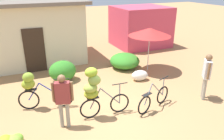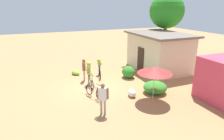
{
  "view_description": "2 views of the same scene",
  "coord_description": "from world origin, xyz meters",
  "px_view_note": "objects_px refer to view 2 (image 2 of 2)",
  "views": [
    {
      "loc": [
        -2.26,
        -5.72,
        3.93
      ],
      "look_at": [
        0.95,
        1.49,
        0.77
      ],
      "focal_mm": 36.07,
      "sensor_mm": 36.0,
      "label": 1
    },
    {
      "loc": [
        11.58,
        -3.38,
        5.11
      ],
      "look_at": [
        0.21,
        1.32,
        1.05
      ],
      "focal_mm": 31.18,
      "sensor_mm": 36.0,
      "label": 2
    }
  ],
  "objects_px": {
    "person_vendor": "(84,67)",
    "bicycle_center_loaded": "(94,92)",
    "bicycle_leftmost": "(99,66)",
    "bicycle_near_pile": "(89,72)",
    "building_low": "(158,51)",
    "banana_pile_on_ground": "(76,73)",
    "person_bystander": "(103,96)",
    "market_umbrella": "(155,70)",
    "tree_behind_building": "(167,11)",
    "produce_sack": "(132,93)"
  },
  "relations": [
    {
      "from": "tree_behind_building",
      "to": "person_bystander",
      "type": "xyz_separation_m",
      "value": [
        7.39,
        -9.01,
        -3.63
      ]
    },
    {
      "from": "building_low",
      "to": "bicycle_center_loaded",
      "type": "bearing_deg",
      "value": -64.74
    },
    {
      "from": "banana_pile_on_ground",
      "to": "produce_sack",
      "type": "distance_m",
      "value": 5.58
    },
    {
      "from": "tree_behind_building",
      "to": "bicycle_center_loaded",
      "type": "distance_m",
      "value": 11.23
    },
    {
      "from": "tree_behind_building",
      "to": "banana_pile_on_ground",
      "type": "xyz_separation_m",
      "value": [
        1.04,
        -9.0,
        -4.48
      ]
    },
    {
      "from": "bicycle_leftmost",
      "to": "banana_pile_on_ground",
      "type": "height_order",
      "value": "bicycle_leftmost"
    },
    {
      "from": "market_umbrella",
      "to": "person_vendor",
      "type": "distance_m",
      "value": 5.38
    },
    {
      "from": "banana_pile_on_ground",
      "to": "person_vendor",
      "type": "relative_size",
      "value": 0.49
    },
    {
      "from": "bicycle_leftmost",
      "to": "market_umbrella",
      "type": "bearing_deg",
      "value": 15.58
    },
    {
      "from": "building_low",
      "to": "person_vendor",
      "type": "xyz_separation_m",
      "value": [
        0.22,
        -6.4,
        -0.55
      ]
    },
    {
      "from": "person_bystander",
      "to": "banana_pile_on_ground",
      "type": "bearing_deg",
      "value": 179.87
    },
    {
      "from": "bicycle_near_pile",
      "to": "building_low",
      "type": "bearing_deg",
      "value": 100.74
    },
    {
      "from": "banana_pile_on_ground",
      "to": "person_bystander",
      "type": "height_order",
      "value": "person_bystander"
    },
    {
      "from": "building_low",
      "to": "market_umbrella",
      "type": "relative_size",
      "value": 2.73
    },
    {
      "from": "bicycle_center_loaded",
      "to": "person_vendor",
      "type": "xyz_separation_m",
      "value": [
        -2.88,
        0.18,
        0.64
      ]
    },
    {
      "from": "person_vendor",
      "to": "bicycle_center_loaded",
      "type": "bearing_deg",
      "value": -3.59
    },
    {
      "from": "produce_sack",
      "to": "tree_behind_building",
      "type": "bearing_deg",
      "value": 132.33
    },
    {
      "from": "market_umbrella",
      "to": "bicycle_leftmost",
      "type": "relative_size",
      "value": 1.16
    },
    {
      "from": "bicycle_near_pile",
      "to": "person_vendor",
      "type": "height_order",
      "value": "bicycle_near_pile"
    },
    {
      "from": "tree_behind_building",
      "to": "bicycle_center_loaded",
      "type": "relative_size",
      "value": 4.11
    },
    {
      "from": "banana_pile_on_ground",
      "to": "produce_sack",
      "type": "xyz_separation_m",
      "value": [
        5.1,
        2.26,
        0.06
      ]
    },
    {
      "from": "market_umbrella",
      "to": "bicycle_center_loaded",
      "type": "relative_size",
      "value": 1.31
    },
    {
      "from": "tree_behind_building",
      "to": "person_vendor",
      "type": "height_order",
      "value": "tree_behind_building"
    },
    {
      "from": "market_umbrella",
      "to": "bicycle_near_pile",
      "type": "xyz_separation_m",
      "value": [
        -3.55,
        -2.68,
        -0.87
      ]
    },
    {
      "from": "bicycle_center_loaded",
      "to": "market_umbrella",
      "type": "bearing_deg",
      "value": 60.98
    },
    {
      "from": "building_low",
      "to": "bicycle_center_loaded",
      "type": "height_order",
      "value": "building_low"
    },
    {
      "from": "bicycle_center_loaded",
      "to": "person_bystander",
      "type": "height_order",
      "value": "person_bystander"
    },
    {
      "from": "building_low",
      "to": "bicycle_near_pile",
      "type": "relative_size",
      "value": 3.31
    },
    {
      "from": "tree_behind_building",
      "to": "bicycle_leftmost",
      "type": "relative_size",
      "value": 3.65
    },
    {
      "from": "bicycle_center_loaded",
      "to": "banana_pile_on_ground",
      "type": "bearing_deg",
      "value": -178.14
    },
    {
      "from": "tree_behind_building",
      "to": "bicycle_center_loaded",
      "type": "xyz_separation_m",
      "value": [
        5.42,
        -8.86,
        -4.29
      ]
    },
    {
      "from": "tree_behind_building",
      "to": "market_umbrella",
      "type": "bearing_deg",
      "value": -39.85
    },
    {
      "from": "building_low",
      "to": "tree_behind_building",
      "type": "distance_m",
      "value": 4.49
    },
    {
      "from": "bicycle_near_pile",
      "to": "bicycle_center_loaded",
      "type": "relative_size",
      "value": 1.08
    },
    {
      "from": "building_low",
      "to": "bicycle_center_loaded",
      "type": "xyz_separation_m",
      "value": [
        3.1,
        -6.58,
        -1.2
      ]
    },
    {
      "from": "bicycle_center_loaded",
      "to": "person_bystander",
      "type": "xyz_separation_m",
      "value": [
        1.98,
        -0.16,
        0.66
      ]
    },
    {
      "from": "tree_behind_building",
      "to": "person_bystander",
      "type": "bearing_deg",
      "value": -50.64
    },
    {
      "from": "tree_behind_building",
      "to": "bicycle_center_loaded",
      "type": "bearing_deg",
      "value": -58.55
    },
    {
      "from": "bicycle_leftmost",
      "to": "building_low",
      "type": "bearing_deg",
      "value": 85.73
    },
    {
      "from": "market_umbrella",
      "to": "bicycle_center_loaded",
      "type": "bearing_deg",
      "value": -119.02
    },
    {
      "from": "bicycle_near_pile",
      "to": "bicycle_leftmost",
      "type": "bearing_deg",
      "value": 141.43
    },
    {
      "from": "bicycle_leftmost",
      "to": "person_bystander",
      "type": "xyz_separation_m",
      "value": [
        5.45,
        -1.69,
        0.27
      ]
    },
    {
      "from": "building_low",
      "to": "tree_behind_building",
      "type": "xyz_separation_m",
      "value": [
        -2.31,
        2.28,
        3.09
      ]
    },
    {
      "from": "market_umbrella",
      "to": "person_bystander",
      "type": "relative_size",
      "value": 1.21
    },
    {
      "from": "market_umbrella",
      "to": "bicycle_leftmost",
      "type": "xyz_separation_m",
      "value": [
        -5.12,
        -1.43,
        -1.07
      ]
    },
    {
      "from": "bicycle_leftmost",
      "to": "banana_pile_on_ground",
      "type": "distance_m",
      "value": 1.99
    },
    {
      "from": "bicycle_leftmost",
      "to": "bicycle_near_pile",
      "type": "height_order",
      "value": "bicycle_near_pile"
    },
    {
      "from": "tree_behind_building",
      "to": "produce_sack",
      "type": "bearing_deg",
      "value": -47.67
    },
    {
      "from": "building_low",
      "to": "bicycle_leftmost",
      "type": "xyz_separation_m",
      "value": [
        -0.38,
        -5.04,
        -0.81
      ]
    },
    {
      "from": "bicycle_near_pile",
      "to": "produce_sack",
      "type": "height_order",
      "value": "bicycle_near_pile"
    }
  ]
}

